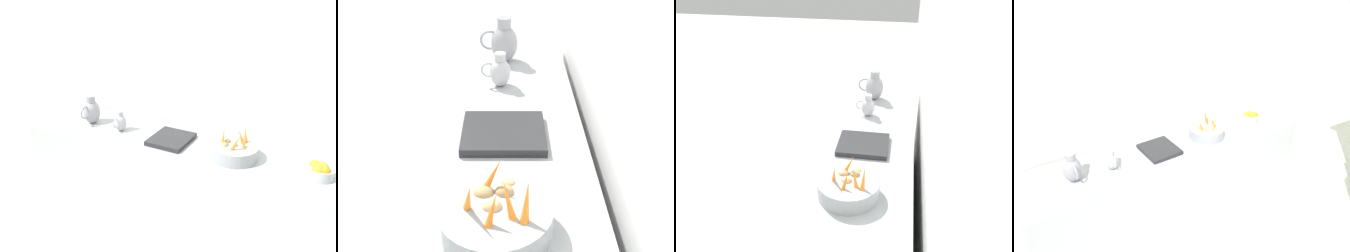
# 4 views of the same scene
# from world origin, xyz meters

# --- Properties ---
(prep_counter) EXTENTS (0.65, 2.77, 0.88)m
(prep_counter) POSITION_xyz_m (-1.51, -0.29, 0.44)
(prep_counter) COLOR #9EA0A5
(prep_counter) RESTS_ON ground_plane
(vegetable_colander) EXTENTS (0.35, 0.35, 0.23)m
(vegetable_colander) POSITION_xyz_m (-1.48, 0.12, 0.94)
(vegetable_colander) COLOR gray
(vegetable_colander) RESTS_ON prep_counter
(metal_pitcher_tall) EXTENTS (0.21, 0.15, 0.25)m
(metal_pitcher_tall) POSITION_xyz_m (-1.50, -1.19, 1.00)
(metal_pitcher_tall) COLOR gray
(metal_pitcher_tall) RESTS_ON prep_counter
(metal_pitcher_short) EXTENTS (0.15, 0.10, 0.18)m
(metal_pitcher_short) POSITION_xyz_m (-1.48, -0.87, 0.96)
(metal_pitcher_short) COLOR #A3A3A8
(metal_pitcher_short) RESTS_ON prep_counter
(counter_sink_basin) EXTENTS (0.34, 0.30, 0.04)m
(counter_sink_basin) POSITION_xyz_m (-1.50, -0.40, 0.90)
(counter_sink_basin) COLOR #232326
(counter_sink_basin) RESTS_ON prep_counter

